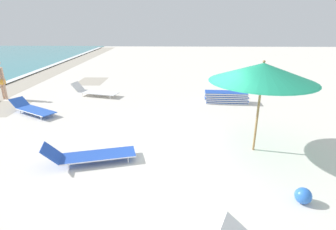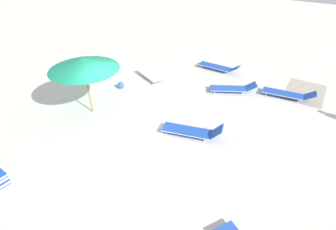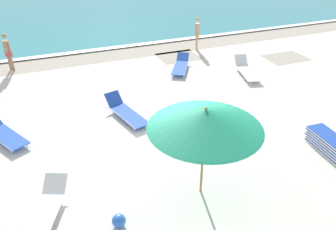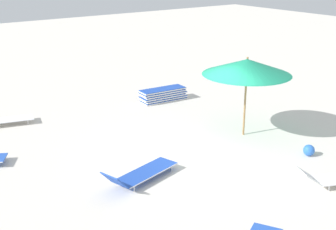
% 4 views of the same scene
% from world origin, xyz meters
% --- Properties ---
extents(ground_plane, '(60.00, 60.00, 0.16)m').
position_xyz_m(ground_plane, '(0.00, 0.01, -0.08)').
color(ground_plane, silver).
extents(beach_umbrella, '(2.73, 2.73, 2.51)m').
position_xyz_m(beach_umbrella, '(0.12, -1.82, 2.19)').
color(beach_umbrella, '#9E7547').
rests_on(beach_umbrella, ground_plane).
extents(lounger_stack, '(0.74, 1.96, 0.49)m').
position_xyz_m(lounger_stack, '(4.56, -1.85, 0.25)').
color(lounger_stack, blue).
rests_on(lounger_stack, ground_plane).
extents(sun_lounger_under_umbrella, '(1.16, 2.34, 0.59)m').
position_xyz_m(sun_lounger_under_umbrella, '(5.52, 4.25, 0.21)').
color(sun_lounger_under_umbrella, white).
rests_on(sun_lounger_under_umbrella, ground_plane).
extents(sun_lounger_near_water_right, '(1.64, 2.20, 0.48)m').
position_xyz_m(sun_lounger_near_water_right, '(2.93, 5.93, 0.21)').
color(sun_lounger_near_water_right, blue).
rests_on(sun_lounger_near_water_right, ground_plane).
extents(sun_lounger_mid_beach_pair_b, '(1.16, 2.32, 0.58)m').
position_xyz_m(sun_lounger_mid_beach_pair_b, '(-0.68, 2.58, 0.21)').
color(sun_lounger_mid_beach_pair_b, blue).
rests_on(sun_lounger_mid_beach_pair_b, ground_plane).
extents(beachgoer_shoreline_child, '(0.30, 0.41, 1.76)m').
position_xyz_m(beachgoer_shoreline_child, '(4.91, 8.25, 1.00)').
color(beachgoer_shoreline_child, tan).
rests_on(beachgoer_shoreline_child, ground_plane).
extents(beach_ball, '(0.33, 0.33, 0.33)m').
position_xyz_m(beach_ball, '(-2.15, -2.16, 0.16)').
color(beach_ball, blue).
rests_on(beach_ball, ground_plane).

